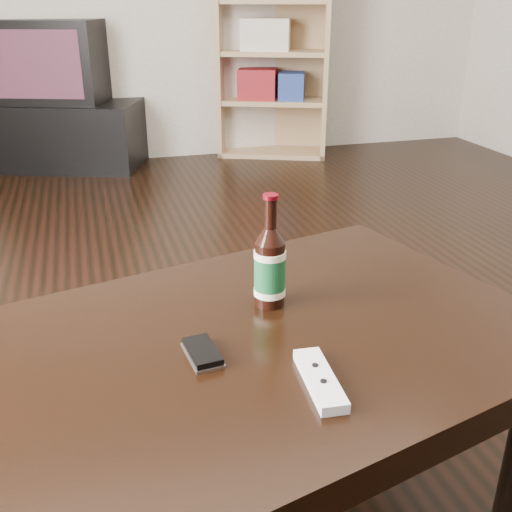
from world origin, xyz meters
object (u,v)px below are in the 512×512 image
object	(u,v)px
coffee_table	(218,376)
beer_bottle	(270,267)
tv_stand	(59,134)
tv	(50,61)
phone	(202,353)
bookshelf	(273,48)
remote	(320,380)

from	to	relation	value
coffee_table	beer_bottle	xyz separation A→B (m)	(0.15, 0.14, 0.15)
tv_stand	tv	size ratio (longest dim) A/B	1.38
tv_stand	phone	distance (m)	3.46
tv_stand	beer_bottle	world-z (taller)	beer_bottle
bookshelf	beer_bottle	world-z (taller)	bookshelf
bookshelf	coffee_table	size ratio (longest dim) A/B	1.00
coffee_table	phone	size ratio (longest dim) A/B	13.50
coffee_table	tv	bearing A→B (deg)	95.95
coffee_table	phone	distance (m)	0.08
tv_stand	coffee_table	bearing A→B (deg)	-63.84
bookshelf	coffee_table	distance (m)	3.57
coffee_table	beer_bottle	bearing A→B (deg)	43.44
bookshelf	remote	size ratio (longest dim) A/B	8.38
tv	bookshelf	bearing A→B (deg)	18.17
tv	beer_bottle	distance (m)	3.31
bookshelf	remote	xyz separation A→B (m)	(-1.03, -3.51, -0.26)
tv_stand	phone	world-z (taller)	phone
beer_bottle	remote	world-z (taller)	beer_bottle
bookshelf	phone	bearing A→B (deg)	-87.29
bookshelf	beer_bottle	bearing A→B (deg)	-85.36
tv	phone	bearing A→B (deg)	-64.41
tv	remote	xyz separation A→B (m)	(0.50, -3.57, -0.20)
tv	remote	size ratio (longest dim) A/B	4.60
tv	coffee_table	world-z (taller)	tv
beer_bottle	phone	size ratio (longest dim) A/B	2.26
tv	phone	world-z (taller)	tv
tv	remote	world-z (taller)	tv
phone	remote	xyz separation A→B (m)	(0.17, -0.14, 0.00)
bookshelf	tv_stand	bearing A→B (deg)	-159.73
beer_bottle	phone	world-z (taller)	beer_bottle
tv_stand	beer_bottle	bearing A→B (deg)	-61.08
tv_stand	coffee_table	world-z (taller)	coffee_table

